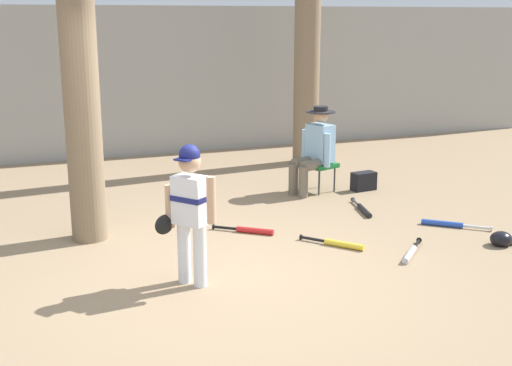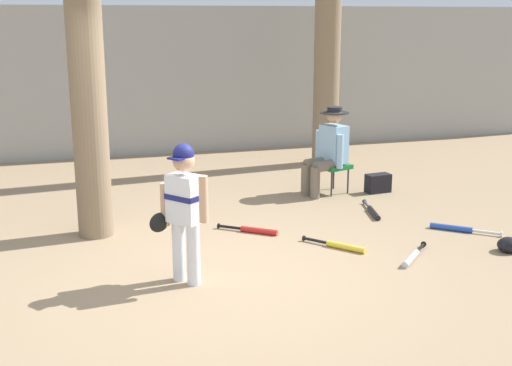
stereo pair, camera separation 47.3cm
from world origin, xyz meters
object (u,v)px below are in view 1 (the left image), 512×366
at_px(young_ballplayer, 189,206).
at_px(folding_stool, 320,166).
at_px(bat_yellow_trainer, 339,244).
at_px(handbag_beside_stool, 364,181).
at_px(bat_aluminum_silver, 411,253).
at_px(tree_behind_spectator, 308,22).
at_px(bat_blue_youth, 448,224).
at_px(bat_black_composite, 363,209).
at_px(batting_helmet_black, 501,239).
at_px(seated_spectator, 315,147).
at_px(bat_red_barrel, 250,230).

height_order(young_ballplayer, folding_stool, young_ballplayer).
bearing_deg(bat_yellow_trainer, handbag_beside_stool, 53.99).
bearing_deg(folding_stool, bat_aluminum_silver, -96.02).
bearing_deg(folding_stool, tree_behind_spectator, 70.63).
distance_m(young_ballplayer, bat_blue_youth, 3.39).
distance_m(bat_blue_youth, bat_black_composite, 1.09).
distance_m(bat_aluminum_silver, bat_black_composite, 1.60).
bearing_deg(batting_helmet_black, folding_stool, 106.30).
relative_size(tree_behind_spectator, handbag_beside_stool, 15.28).
relative_size(seated_spectator, bat_blue_youth, 1.88).
distance_m(handbag_beside_stool, bat_black_composite, 1.10).
bearing_deg(bat_yellow_trainer, bat_black_composite, 49.51).
relative_size(tree_behind_spectator, bat_red_barrel, 8.53).
bearing_deg(bat_aluminum_silver, folding_stool, 83.98).
height_order(bat_aluminum_silver, bat_yellow_trainer, same).
bearing_deg(bat_red_barrel, batting_helmet_black, -29.93).
xyz_separation_m(folding_stool, handbag_beside_stool, (0.61, -0.17, -0.23)).
bearing_deg(tree_behind_spectator, bat_red_barrel, -124.43).
height_order(young_ballplayer, handbag_beside_stool, young_ballplayer).
bearing_deg(bat_aluminum_silver, seated_spectator, 85.92).
xyz_separation_m(bat_blue_youth, bat_red_barrel, (-2.24, 0.62, -0.00)).
xyz_separation_m(bat_aluminum_silver, bat_black_composite, (0.34, 1.57, 0.00)).
relative_size(tree_behind_spectator, bat_aluminum_silver, 9.38).
xyz_separation_m(bat_black_composite, batting_helmet_black, (0.75, -1.64, 0.04)).
relative_size(folding_stool, bat_aluminum_silver, 0.91).
xyz_separation_m(young_ballplayer, bat_red_barrel, (1.03, 1.18, -0.71)).
height_order(young_ballplayer, bat_blue_youth, young_ballplayer).
relative_size(seated_spectator, bat_yellow_trainer, 1.96).
bearing_deg(bat_yellow_trainer, seated_spectator, 70.83).
bearing_deg(bat_red_barrel, bat_black_composite, 9.74).
bearing_deg(bat_blue_youth, seated_spectator, 111.22).
height_order(folding_stool, bat_aluminum_silver, folding_stool).
height_order(tree_behind_spectator, bat_black_composite, tree_behind_spectator).
bearing_deg(young_ballplayer, bat_red_barrel, 49.01).
distance_m(tree_behind_spectator, bat_black_composite, 3.75).
xyz_separation_m(seated_spectator, handbag_beside_stool, (0.71, -0.14, -0.51)).
relative_size(young_ballplayer, bat_blue_youth, 2.05).
height_order(handbag_beside_stool, bat_yellow_trainer, handbag_beside_stool).
xyz_separation_m(tree_behind_spectator, batting_helmet_black, (0.17, -4.57, -2.23)).
distance_m(handbag_beside_stool, bat_aluminum_silver, 2.67).
relative_size(folding_stool, bat_blue_youth, 0.79).
bearing_deg(bat_black_composite, young_ballplayer, -151.13).
height_order(seated_spectator, bat_blue_youth, seated_spectator).
relative_size(seated_spectator, bat_black_composite, 1.58).
relative_size(young_ballplayer, bat_aluminum_silver, 2.36).
relative_size(young_ballplayer, bat_yellow_trainer, 2.13).
height_order(folding_stool, handbag_beside_stool, folding_stool).
distance_m(tree_behind_spectator, bat_red_barrel, 4.50).
relative_size(bat_blue_youth, bat_red_barrel, 1.05).
xyz_separation_m(seated_spectator, batting_helmet_black, (0.90, -2.73, -0.57)).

